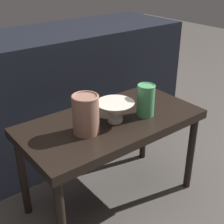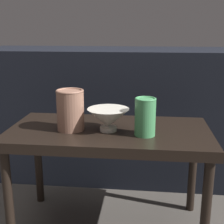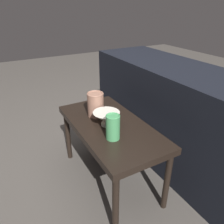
% 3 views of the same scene
% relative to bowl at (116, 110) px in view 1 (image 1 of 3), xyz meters
% --- Properties ---
extents(ground_plane, '(8.00, 8.00, 0.00)m').
position_rel_bowl_xyz_m(ground_plane, '(-0.00, 0.03, -0.50)').
color(ground_plane, '#4C4742').
extents(table, '(0.81, 0.41, 0.45)m').
position_rel_bowl_xyz_m(table, '(-0.00, 0.03, -0.10)').
color(table, black).
rests_on(table, ground_plane).
extents(couch_backdrop, '(1.60, 0.50, 0.73)m').
position_rel_bowl_xyz_m(couch_backdrop, '(-0.00, 0.60, -0.14)').
color(couch_backdrop, black).
rests_on(couch_backdrop, ground_plane).
extents(bowl, '(0.16, 0.16, 0.09)m').
position_rel_bowl_xyz_m(bowl, '(0.00, 0.00, 0.00)').
color(bowl, silver).
rests_on(bowl, table).
extents(vase_textured_left, '(0.11, 0.11, 0.16)m').
position_rel_bowl_xyz_m(vase_textured_left, '(-0.15, -0.00, 0.03)').
color(vase_textured_left, '#996B56').
rests_on(vase_textured_left, table).
extents(vase_colorful_right, '(0.08, 0.08, 0.14)m').
position_rel_bowl_xyz_m(vase_colorful_right, '(0.14, -0.04, 0.02)').
color(vase_colorful_right, '#47995B').
rests_on(vase_colorful_right, table).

